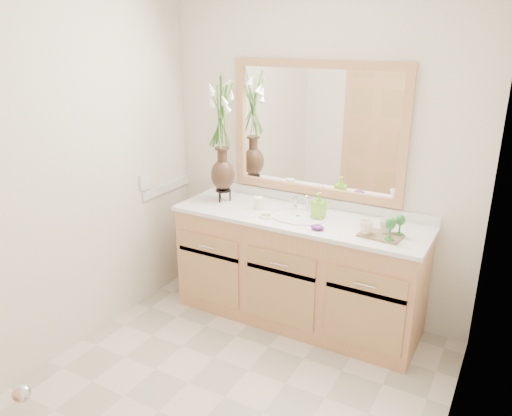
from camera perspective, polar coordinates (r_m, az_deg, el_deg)
The scene contains 19 objects.
floor at distance 3.21m, azimuth -3.64°, elevation -20.74°, with size 2.60×2.60×0.00m, color beige.
wall_back at distance 3.71m, azimuth 6.93°, elevation 5.80°, with size 2.40×0.02×2.40m, color white.
wall_left at distance 3.38m, azimuth -21.48°, elevation 3.23°, with size 0.02×2.60×2.40m, color white.
wall_right at distance 2.22m, azimuth 22.78°, elevation -5.26°, with size 0.02×2.60×2.40m, color white.
vanity at distance 3.74m, azimuth 4.73°, elevation -7.11°, with size 1.80×0.55×0.80m.
counter at distance 3.57m, azimuth 4.91°, elevation -1.15°, with size 1.84×0.57×0.03m, color white.
sink at distance 3.57m, azimuth 4.77°, elevation -1.82°, with size 0.38×0.34×0.23m.
mirror at distance 3.64m, azimuth 6.93°, elevation 8.86°, with size 1.32×0.04×0.97m.
switch_plate at distance 3.94m, azimuth -12.50°, elevation 2.99°, with size 0.02×0.12×0.12m, color white.
flower_vase at distance 3.73m, azimuth -3.96°, elevation 9.47°, with size 0.21×0.21×0.87m.
tumbler at distance 3.68m, azimuth 0.26°, elevation 0.57°, with size 0.07×0.07×0.09m, color white.
soap_dish at distance 3.53m, azimuth 1.22°, elevation -0.86°, with size 0.11×0.11×0.03m.
soap_bottle at distance 3.53m, azimuth 7.18°, elevation 0.20°, with size 0.08×0.08×0.17m, color #83D532.
purple_dish at distance 3.33m, azimuth 7.04°, elevation -2.20°, with size 0.09×0.07×0.03m, color #572267.
tray at distance 3.30m, azimuth 14.06°, elevation -3.06°, with size 0.26×0.18×0.01m, color brown.
mug_left at distance 3.28m, azimuth 12.48°, elevation -2.09°, with size 0.09×0.09×0.09m, color white.
mug_right at distance 3.33m, azimuth 14.66°, elevation -1.94°, with size 0.09×0.09×0.09m, color white.
goblet_front at distance 3.20m, azimuth 15.13°, elevation -1.87°, with size 0.07×0.07×0.15m.
goblet_back at distance 3.30m, azimuth 16.17°, elevation -1.47°, with size 0.06×0.06×0.13m.
Camera 1 is at (1.36, -2.04, 2.08)m, focal length 35.00 mm.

